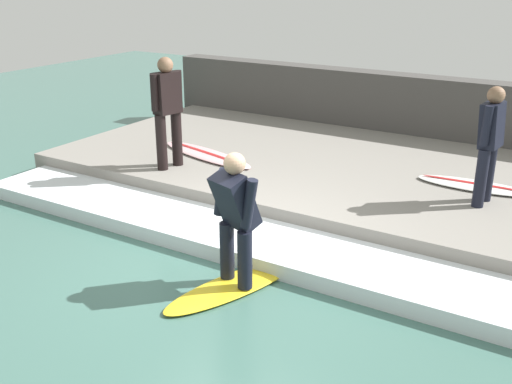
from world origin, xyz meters
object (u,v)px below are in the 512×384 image
object	(u,v)px
surfer_riding	(235,213)
surfboard_waiting_far	(475,185)
surfboard_waiting_near	(207,154)
surfer_waiting_near	(167,107)
surfer_waiting_far	(490,140)
surfboard_riding	(236,284)

from	to	relation	value
surfer_riding	surfboard_waiting_far	distance (m)	3.99
surfboard_waiting_near	surfer_riding	bearing A→B (deg)	-139.45
surfer_waiting_near	surfer_waiting_far	distance (m)	4.58
surfboard_riding	surfer_riding	bearing A→B (deg)	63.43
surfer_waiting_far	surfboard_riding	bearing A→B (deg)	147.34
surfer_waiting_far	surfboard_waiting_far	xyz separation A→B (m)	(0.58, 0.21, -0.84)
surfer_riding	surfer_waiting_far	size ratio (longest dim) A/B	0.95
surfer_waiting_far	surfboard_waiting_far	bearing A→B (deg)	19.87
surfboard_riding	surfer_waiting_far	distance (m)	3.76
surfboard_waiting_near	surfer_waiting_far	size ratio (longest dim) A/B	1.37
surfer_waiting_near	surfboard_waiting_far	distance (m)	4.63
surfboard_riding	surfboard_waiting_far	bearing A→B (deg)	-25.60
surfboard_riding	surfer_waiting_near	bearing A→B (deg)	51.13
surfboard_waiting_near	surfboard_waiting_far	size ratio (longest dim) A/B	1.31
surfboard_waiting_near	surfboard_waiting_far	bearing A→B (deg)	-79.67
surfboard_riding	surfboard_waiting_near	bearing A→B (deg)	40.55
surfboard_riding	surfer_riding	size ratio (longest dim) A/B	1.31
surfboard_waiting_far	surfer_riding	bearing A→B (deg)	154.40
surfer_riding	surfboard_waiting_far	xyz separation A→B (m)	(3.57, -1.71, -0.48)
surfer_riding	surfboard_waiting_far	size ratio (longest dim) A/B	0.91
surfboard_riding	surfboard_waiting_far	xyz separation A→B (m)	(3.57, -1.71, 0.37)
surfboard_riding	surfer_waiting_far	xyz separation A→B (m)	(3.00, -1.92, 1.21)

